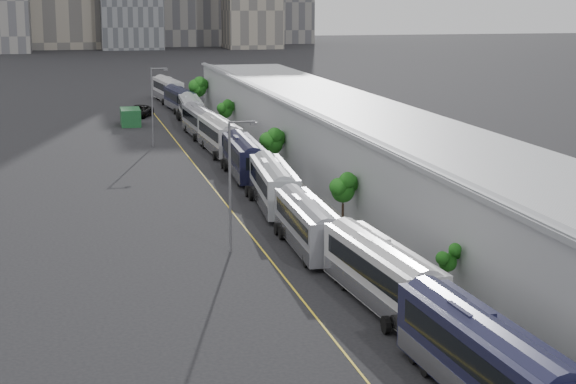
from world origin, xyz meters
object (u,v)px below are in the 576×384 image
object	(u,v)px
street_lamp_far	(154,102)
shipping_container	(130,117)
bus_6	(219,139)
bus_2	(381,279)
bus_5	(244,161)
bus_8	(191,112)
bus_10	(168,92)
bus_3	(308,229)
bus_9	(179,101)
street_lamp_near	(232,177)
suv	(139,111)
bus_1	(484,368)
bus_7	(199,124)
bus_4	(274,189)

from	to	relation	value
street_lamp_far	shipping_container	size ratio (longest dim) A/B	1.69
bus_6	street_lamp_far	world-z (taller)	street_lamp_far
bus_2	bus_5	bearing A→B (deg)	86.86
bus_8	street_lamp_far	distance (m)	21.72
bus_2	shipping_container	size ratio (longest dim) A/B	2.36
bus_8	street_lamp_far	size ratio (longest dim) A/B	1.40
bus_10	street_lamp_far	size ratio (longest dim) A/B	1.49
bus_3	bus_9	distance (m)	84.90
street_lamp_near	shipping_container	xyz separation A→B (m)	(-2.31, 68.88, -4.16)
street_lamp_near	suv	size ratio (longest dim) A/B	1.44
bus_1	bus_3	bearing A→B (deg)	89.66
bus_5	street_lamp_far	bearing A→B (deg)	110.24
bus_7	bus_9	xyz separation A→B (m)	(0.71, 27.56, -0.04)
bus_6	bus_3	bearing A→B (deg)	-92.88
bus_4	bus_8	bearing A→B (deg)	94.34
bus_9	street_lamp_near	world-z (taller)	street_lamp_near
bus_6	suv	xyz separation A→B (m)	(-6.39, 34.83, -0.75)
bus_10	shipping_container	distance (m)	30.00
bus_1	bus_2	bearing A→B (deg)	87.36
bus_9	bus_10	world-z (taller)	bus_10
bus_6	bus_7	bearing A→B (deg)	89.54
bus_1	bus_8	bearing A→B (deg)	87.50
bus_10	suv	bearing A→B (deg)	-112.48
bus_9	bus_1	bearing A→B (deg)	-94.67
bus_3	bus_10	distance (m)	98.34
shipping_container	bus_9	bearing A→B (deg)	62.28
bus_5	bus_9	size ratio (longest dim) A/B	1.06
bus_2	bus_3	xyz separation A→B (m)	(-1.09, 13.00, -0.09)
bus_3	bus_8	distance (m)	69.72
bus_5	bus_4	bearing A→B (deg)	-88.32
bus_5	suv	distance (m)	50.30
bus_6	bus_9	size ratio (longest dim) A/B	1.07
bus_5	bus_3	bearing A→B (deg)	-89.11
bus_7	bus_3	bearing A→B (deg)	-92.09
bus_9	suv	bearing A→B (deg)	-140.19
bus_3	bus_2	bearing A→B (deg)	-83.53
bus_4	bus_2	bearing A→B (deg)	-84.21
bus_9	suv	size ratio (longest dim) A/B	1.95
bus_2	bus_4	xyz separation A→B (m)	(-0.54, 26.80, 0.03)
bus_9	street_lamp_near	bearing A→B (deg)	-98.95
bus_5	bus_2	bearing A→B (deg)	-87.15
bus_1	bus_10	xyz separation A→B (m)	(-0.35, 125.42, 0.04)
bus_7	bus_8	xyz separation A→B (m)	(0.52, 12.38, 0.03)
bus_8	bus_1	bearing A→B (deg)	-86.40
bus_9	street_lamp_near	xyz separation A→B (m)	(-6.26, -84.27, 3.79)
bus_1	shipping_container	xyz separation A→B (m)	(-8.63, 96.58, -0.51)
bus_8	street_lamp_near	distance (m)	69.45
bus_1	street_lamp_far	world-z (taller)	street_lamp_far
bus_3	street_lamp_near	distance (m)	6.50
bus_2	bus_8	world-z (taller)	bus_8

